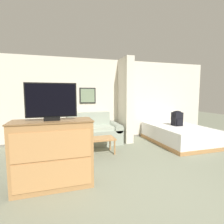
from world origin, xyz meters
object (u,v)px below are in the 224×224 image
Objects in this scene: coffee_table at (100,140)px; backpack at (177,118)px; tv_dresser at (53,154)px; table_lamp at (50,118)px; tv at (52,102)px; bed at (177,134)px; couch at (90,133)px.

backpack is (2.49, 0.28, 0.42)m from coffee_table.
coffee_table is 0.58× the size of tv_dresser.
tv is at bearing -86.76° from table_lamp.
table_lamp is at bearing 93.24° from tv.
tv reaches higher than bed.
coffee_table is at bearing -173.58° from backpack.
backpack is (2.57, -0.65, 0.44)m from couch.
tv is 4.05m from bed.
tv reaches higher than table_lamp.
couch is at bearing 165.42° from bed.
coffee_table is 0.94× the size of tv.
backpack reaches higher than table_lamp.
bed is at bearing 24.05° from tv_dresser.
coffee_table is 2.54m from backpack.
tv is 3.96m from backpack.
tv_dresser is (-0.99, -2.25, 0.22)m from couch.
table_lamp is at bearing 170.99° from bed.
table_lamp is 0.32× the size of tv_dresser.
couch is at bearing 4.28° from table_lamp.
coffee_table is 2.49m from bed.
backpack is (3.56, 1.60, 0.22)m from tv_dresser.
couch is 3.98× the size of backpack.
tv_dresser is 1.62× the size of tv.
couch is 4.62× the size of table_lamp.
bed is at bearing -14.58° from couch.
backpack reaches higher than coffee_table.
tv is (0.00, 0.00, 0.83)m from tv_dresser.
bed is 4.59× the size of backpack.
table_lamp is 3.73m from backpack.
tv is at bearing -155.80° from backpack.
tv_dresser reaches higher than backpack.
coffee_table is 1.99m from tv.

